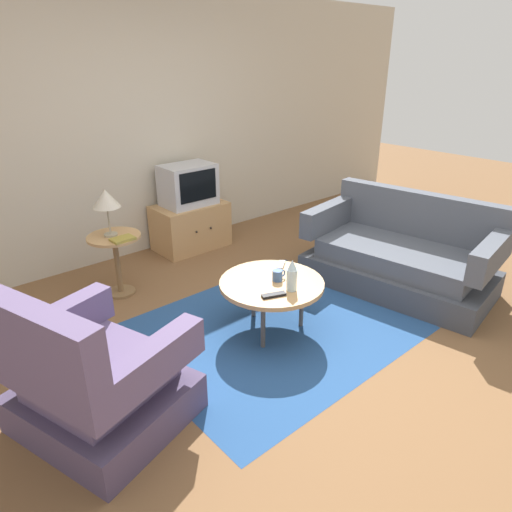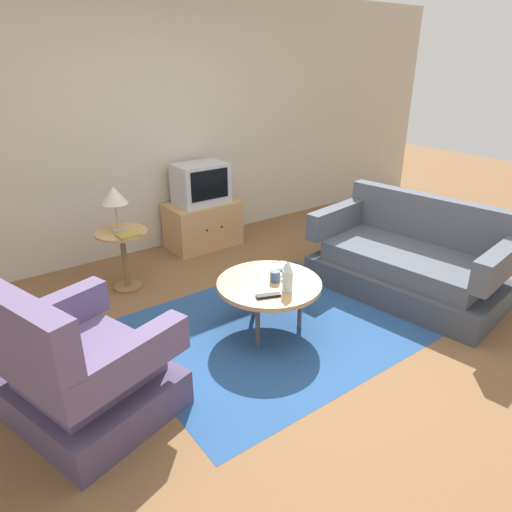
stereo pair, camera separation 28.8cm
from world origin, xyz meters
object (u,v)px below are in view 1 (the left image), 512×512
(coffee_table, at_px, (272,285))
(side_table, at_px, (116,252))
(tv_remote_silver, at_px, (281,265))
(vase, at_px, (292,276))
(couch, at_px, (401,257))
(television, at_px, (188,185))
(tv_remote_dark, at_px, (274,295))
(armchair, at_px, (93,381))
(mug, at_px, (278,275))
(table_lamp, at_px, (106,200))
(tv_stand, at_px, (191,226))
(book, at_px, (123,239))

(coffee_table, distance_m, side_table, 1.51)
(tv_remote_silver, bearing_deg, vase, 19.79)
(couch, relative_size, television, 3.15)
(tv_remote_dark, bearing_deg, armchair, -162.65)
(television, relative_size, vase, 2.31)
(mug, xyz_separation_m, tv_remote_dark, (-0.20, -0.17, -0.03))
(armchair, xyz_separation_m, coffee_table, (1.49, 0.09, 0.08))
(table_lamp, bearing_deg, tv_remote_dark, -72.23)
(coffee_table, relative_size, mug, 6.55)
(side_table, height_order, television, television)
(tv_stand, xyz_separation_m, television, (0.00, -0.00, 0.48))
(table_lamp, relative_size, tv_remote_dark, 2.24)
(television, distance_m, vase, 2.14)
(tv_remote_silver, height_order, book, book)
(tv_stand, xyz_separation_m, book, (-1.12, -0.66, 0.33))
(television, xyz_separation_m, tv_remote_silver, (-0.24, -1.72, -0.29))
(armchair, relative_size, tv_remote_dark, 5.95)
(coffee_table, xyz_separation_m, tv_remote_silver, (0.25, 0.16, 0.04))
(television, xyz_separation_m, book, (-1.12, -0.66, -0.15))
(coffee_table, distance_m, book, 1.38)
(side_table, xyz_separation_m, tv_remote_dark, (0.48, -1.56, 0.03))
(tv_stand, xyz_separation_m, table_lamp, (-1.15, -0.49, 0.65))
(armchair, relative_size, table_lamp, 2.65)
(couch, bearing_deg, book, 46.48)
(vase, relative_size, tv_remote_silver, 1.62)
(couch, height_order, vase, couch)
(tv_remote_dark, bearing_deg, tv_stand, 94.06)
(armchair, bearing_deg, tv_remote_silver, 80.65)
(tv_stand, height_order, television, television)
(book, bearing_deg, coffee_table, -65.16)
(vase, bearing_deg, tv_stand, 77.00)
(side_table, height_order, vase, vase)
(tv_stand, distance_m, tv_remote_dark, 2.17)
(couch, height_order, mug, couch)
(tv_remote_silver, bearing_deg, tv_remote_dark, 3.75)
(table_lamp, height_order, book, table_lamp)
(mug, bearing_deg, tv_stand, 76.74)
(couch, relative_size, tv_remote_silver, 11.81)
(television, relative_size, table_lamp, 1.36)
(coffee_table, relative_size, tv_remote_dark, 4.37)
(coffee_table, bearing_deg, table_lamp, 115.29)
(armchair, xyz_separation_m, tv_remote_dark, (1.34, -0.10, 0.12))
(television, relative_size, tv_remote_dark, 3.05)
(side_table, bearing_deg, armchair, -120.21)
(tv_stand, height_order, vase, vase)
(tv_stand, bearing_deg, tv_remote_silver, -98.07)
(tv_stand, relative_size, book, 4.03)
(armchair, height_order, coffee_table, armchair)
(couch, relative_size, vase, 7.28)
(couch, bearing_deg, coffee_table, 72.27)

